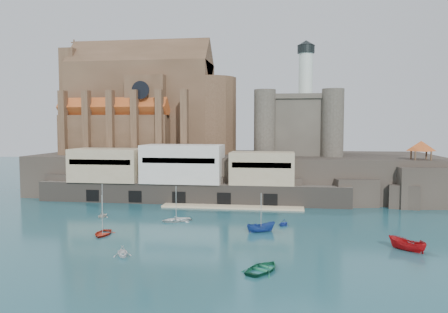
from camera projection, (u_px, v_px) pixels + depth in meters
name	position (u px, v px, depth m)	size (l,w,h in m)	color
ground	(208.00, 227.00, 75.06)	(300.00, 300.00, 0.00)	#184550
promontory	(234.00, 173.00, 113.61)	(100.00, 36.00, 10.00)	black
quay	(182.00, 175.00, 98.85)	(70.00, 12.00, 13.05)	#5C5349
church	(148.00, 108.00, 118.23)	(47.00, 25.93, 30.51)	#4F3725
castle_keep	(298.00, 122.00, 112.04)	(21.20, 21.20, 29.30)	#443F35
rock_outcrop	(420.00, 187.00, 94.34)	(14.50, 10.50, 8.70)	black
pavilion	(421.00, 147.00, 93.88)	(6.40, 6.40, 5.40)	#4F3725
boat_0	(103.00, 235.00, 69.50)	(3.55, 1.03, 4.96)	#A82111
boat_1	(122.00, 256.00, 58.19)	(2.80, 1.71, 3.24)	white
boat_2	(261.00, 232.00, 71.49)	(1.84, 1.89, 4.90)	navy
boat_3	(263.00, 271.00, 52.32)	(4.16, 1.21, 5.83)	#196848
boat_4	(103.00, 217.00, 82.76)	(2.50, 1.52, 2.89)	beige
boat_5	(407.00, 250.00, 60.79)	(2.03, 2.08, 5.39)	#AB0E12
boat_6	(176.00, 221.00, 79.37)	(3.92, 1.14, 5.49)	white
boat_7	(283.00, 225.00, 76.00)	(2.35, 1.43, 2.72)	#213DA1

